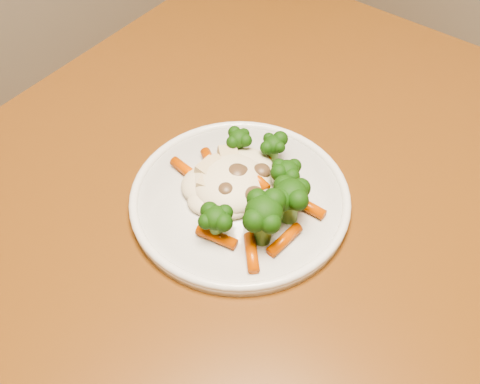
{
  "coord_description": "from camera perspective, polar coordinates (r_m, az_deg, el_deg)",
  "views": [
    {
      "loc": [
        0.12,
        -0.03,
        1.26
      ],
      "look_at": [
        0.39,
        0.32,
        0.77
      ],
      "focal_mm": 45.0,
      "sensor_mm": 36.0,
      "label": 1
    }
  ],
  "objects": [
    {
      "name": "meal",
      "position": [
        0.65,
        1.03,
        0.23
      ],
      "size": [
        0.16,
        0.18,
        0.06
      ],
      "color": "#F4E7C3",
      "rests_on": "plate"
    },
    {
      "name": "plate",
      "position": [
        0.67,
        0.0,
        -0.79
      ],
      "size": [
        0.24,
        0.24,
        0.01
      ],
      "primitive_type": "cylinder",
      "color": "white",
      "rests_on": "dining_table"
    },
    {
      "name": "dining_table",
      "position": [
        0.7,
        -4.13,
        -13.74
      ],
      "size": [
        1.3,
        1.04,
        0.75
      ],
      "rotation": [
        0.0,
        0.0,
        0.27
      ],
      "color": "brown",
      "rests_on": "ground"
    }
  ]
}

